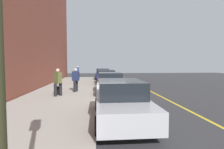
{
  "coord_description": "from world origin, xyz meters",
  "views": [
    {
      "loc": [
        12.94,
        -0.98,
        2.13
      ],
      "look_at": [
        -0.35,
        0.18,
        1.33
      ],
      "focal_mm": 28.53,
      "sensor_mm": 36.0,
      "label": 1
    }
  ],
  "objects_px": {
    "parked_car_silver": "(121,101)",
    "pedestrian_navy_coat": "(76,79)",
    "parked_car_maroon": "(106,77)",
    "parked_car_navy": "(103,74)",
    "pedestrian_olive_coat": "(58,81)",
    "parked_car_white": "(110,83)",
    "rolling_suitcase": "(58,91)",
    "pedestrian_blue_coat": "(78,72)"
  },
  "relations": [
    {
      "from": "pedestrian_navy_coat",
      "to": "rolling_suitcase",
      "type": "distance_m",
      "value": 1.65
    },
    {
      "from": "pedestrian_olive_coat",
      "to": "parked_car_maroon",
      "type": "bearing_deg",
      "value": 153.63
    },
    {
      "from": "parked_car_white",
      "to": "parked_car_navy",
      "type": "bearing_deg",
      "value": -179.09
    },
    {
      "from": "pedestrian_blue_coat",
      "to": "rolling_suitcase",
      "type": "xyz_separation_m",
      "value": [
        13.51,
        0.17,
        -0.65
      ]
    },
    {
      "from": "parked_car_navy",
      "to": "rolling_suitcase",
      "type": "height_order",
      "value": "parked_car_navy"
    },
    {
      "from": "rolling_suitcase",
      "to": "pedestrian_blue_coat",
      "type": "bearing_deg",
      "value": -179.28
    },
    {
      "from": "parked_car_silver",
      "to": "pedestrian_olive_coat",
      "type": "height_order",
      "value": "pedestrian_olive_coat"
    },
    {
      "from": "pedestrian_navy_coat",
      "to": "pedestrian_olive_coat",
      "type": "relative_size",
      "value": 0.99
    },
    {
      "from": "parked_car_white",
      "to": "pedestrian_navy_coat",
      "type": "bearing_deg",
      "value": -95.2
    },
    {
      "from": "parked_car_maroon",
      "to": "pedestrian_blue_coat",
      "type": "relative_size",
      "value": 2.5
    },
    {
      "from": "parked_car_navy",
      "to": "pedestrian_navy_coat",
      "type": "xyz_separation_m",
      "value": [
        10.8,
        -2.27,
        0.28
      ]
    },
    {
      "from": "parked_car_silver",
      "to": "rolling_suitcase",
      "type": "xyz_separation_m",
      "value": [
        -5.2,
        -3.37,
        -0.35
      ]
    },
    {
      "from": "parked_car_silver",
      "to": "pedestrian_navy_coat",
      "type": "xyz_separation_m",
      "value": [
        -6.35,
        -2.38,
        0.28
      ]
    },
    {
      "from": "pedestrian_navy_coat",
      "to": "rolling_suitcase",
      "type": "xyz_separation_m",
      "value": [
        1.16,
        -0.99,
        -0.63
      ]
    },
    {
      "from": "parked_car_navy",
      "to": "pedestrian_olive_coat",
      "type": "distance_m",
      "value": 12.82
    },
    {
      "from": "parked_car_navy",
      "to": "pedestrian_olive_coat",
      "type": "height_order",
      "value": "pedestrian_olive_coat"
    },
    {
      "from": "parked_car_silver",
      "to": "rolling_suitcase",
      "type": "relative_size",
      "value": 4.89
    },
    {
      "from": "parked_car_maroon",
      "to": "parked_car_silver",
      "type": "bearing_deg",
      "value": -0.41
    },
    {
      "from": "parked_car_maroon",
      "to": "pedestrian_olive_coat",
      "type": "xyz_separation_m",
      "value": [
        6.76,
        -3.35,
        0.29
      ]
    },
    {
      "from": "pedestrian_blue_coat",
      "to": "rolling_suitcase",
      "type": "height_order",
      "value": "pedestrian_blue_coat"
    },
    {
      "from": "parked_car_navy",
      "to": "pedestrian_blue_coat",
      "type": "relative_size",
      "value": 2.6
    },
    {
      "from": "parked_car_maroon",
      "to": "pedestrian_navy_coat",
      "type": "distance_m",
      "value": 5.7
    },
    {
      "from": "parked_car_maroon",
      "to": "pedestrian_blue_coat",
      "type": "height_order",
      "value": "pedestrian_blue_coat"
    },
    {
      "from": "rolling_suitcase",
      "to": "parked_car_navy",
      "type": "bearing_deg",
      "value": 164.74
    },
    {
      "from": "pedestrian_blue_coat",
      "to": "rolling_suitcase",
      "type": "relative_size",
      "value": 1.94
    },
    {
      "from": "parked_car_silver",
      "to": "pedestrian_olive_coat",
      "type": "bearing_deg",
      "value": -145.33
    },
    {
      "from": "parked_car_white",
      "to": "parked_car_silver",
      "type": "distance_m",
      "value": 6.13
    },
    {
      "from": "parked_car_maroon",
      "to": "pedestrian_navy_coat",
      "type": "bearing_deg",
      "value": -25.6
    },
    {
      "from": "parked_car_navy",
      "to": "pedestrian_olive_coat",
      "type": "relative_size",
      "value": 2.61
    },
    {
      "from": "parked_car_navy",
      "to": "parked_car_white",
      "type": "xyz_separation_m",
      "value": [
        11.02,
        0.18,
        -0.0
      ]
    },
    {
      "from": "parked_car_navy",
      "to": "pedestrian_blue_coat",
      "type": "xyz_separation_m",
      "value": [
        -1.56,
        -3.43,
        0.3
      ]
    },
    {
      "from": "parked_car_white",
      "to": "parked_car_silver",
      "type": "xyz_separation_m",
      "value": [
        6.13,
        -0.07,
        -0.0
      ]
    },
    {
      "from": "parked_car_white",
      "to": "rolling_suitcase",
      "type": "distance_m",
      "value": 3.58
    },
    {
      "from": "parked_car_navy",
      "to": "pedestrian_blue_coat",
      "type": "bearing_deg",
      "value": -114.48
    },
    {
      "from": "parked_car_navy",
      "to": "pedestrian_blue_coat",
      "type": "distance_m",
      "value": 3.78
    },
    {
      "from": "parked_car_maroon",
      "to": "pedestrian_navy_coat",
      "type": "relative_size",
      "value": 2.55
    },
    {
      "from": "parked_car_navy",
      "to": "parked_car_silver",
      "type": "relative_size",
      "value": 1.03
    },
    {
      "from": "parked_car_white",
      "to": "pedestrian_blue_coat",
      "type": "relative_size",
      "value": 2.57
    },
    {
      "from": "parked_car_navy",
      "to": "parked_car_maroon",
      "type": "distance_m",
      "value": 5.66
    },
    {
      "from": "pedestrian_navy_coat",
      "to": "pedestrian_olive_coat",
      "type": "distance_m",
      "value": 1.85
    },
    {
      "from": "parked_car_silver",
      "to": "rolling_suitcase",
      "type": "bearing_deg",
      "value": -147.04
    },
    {
      "from": "parked_car_white",
      "to": "pedestrian_navy_coat",
      "type": "xyz_separation_m",
      "value": [
        -0.22,
        -2.44,
        0.28
      ]
    }
  ]
}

